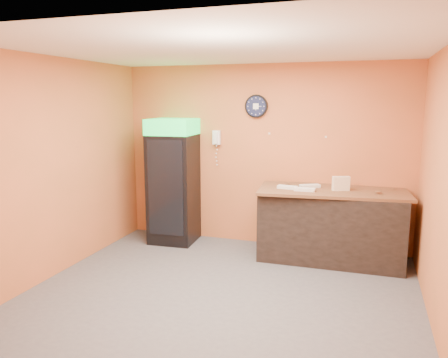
% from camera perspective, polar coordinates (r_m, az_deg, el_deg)
% --- Properties ---
extents(floor, '(4.50, 4.50, 0.00)m').
position_cam_1_polar(floor, '(5.34, -0.28, -14.70)').
color(floor, '#47474C').
rests_on(floor, ground).
extents(back_wall, '(4.50, 0.02, 2.80)m').
position_cam_1_polar(back_wall, '(6.82, 5.08, 3.03)').
color(back_wall, '#D0693A').
rests_on(back_wall, floor).
extents(left_wall, '(0.02, 4.00, 2.80)m').
position_cam_1_polar(left_wall, '(6.01, -21.07, 1.42)').
color(left_wall, '#D0693A').
rests_on(left_wall, floor).
extents(right_wall, '(0.02, 4.00, 2.80)m').
position_cam_1_polar(right_wall, '(4.72, 26.58, -1.23)').
color(right_wall, '#D0693A').
rests_on(right_wall, floor).
extents(ceiling, '(4.50, 4.00, 0.02)m').
position_cam_1_polar(ceiling, '(4.87, -0.31, 16.72)').
color(ceiling, white).
rests_on(ceiling, back_wall).
extents(beverage_cooler, '(0.73, 0.74, 1.97)m').
position_cam_1_polar(beverage_cooler, '(6.96, -6.75, -0.50)').
color(beverage_cooler, black).
rests_on(beverage_cooler, floor).
extents(prep_counter, '(1.97, 0.90, 0.98)m').
position_cam_1_polar(prep_counter, '(6.41, 13.81, -6.00)').
color(prep_counter, black).
rests_on(prep_counter, floor).
extents(wall_clock, '(0.35, 0.06, 0.35)m').
position_cam_1_polar(wall_clock, '(6.76, 4.24, 9.46)').
color(wall_clock, black).
rests_on(wall_clock, back_wall).
extents(wall_phone, '(0.12, 0.11, 0.22)m').
position_cam_1_polar(wall_phone, '(6.95, -0.98, 5.43)').
color(wall_phone, white).
rests_on(wall_phone, back_wall).
extents(butcher_paper, '(2.12, 1.14, 0.04)m').
position_cam_1_polar(butcher_paper, '(6.29, 14.01, -1.52)').
color(butcher_paper, brown).
rests_on(butcher_paper, prep_counter).
extents(sub_roll_stack, '(0.25, 0.16, 0.20)m').
position_cam_1_polar(sub_roll_stack, '(6.23, 15.03, -0.57)').
color(sub_roll_stack, beige).
rests_on(sub_roll_stack, butcher_paper).
extents(wrapped_sandwich_left, '(0.29, 0.14, 0.04)m').
position_cam_1_polar(wrapped_sandwich_left, '(6.23, 8.29, -1.07)').
color(wrapped_sandwich_left, silver).
rests_on(wrapped_sandwich_left, butcher_paper).
extents(wrapped_sandwich_mid, '(0.29, 0.12, 0.04)m').
position_cam_1_polar(wrapped_sandwich_mid, '(6.11, 10.49, -1.35)').
color(wrapped_sandwich_mid, silver).
rests_on(wrapped_sandwich_mid, butcher_paper).
extents(wrapped_sandwich_right, '(0.31, 0.24, 0.04)m').
position_cam_1_polar(wrapped_sandwich_right, '(6.36, 11.15, -0.90)').
color(wrapped_sandwich_right, silver).
rests_on(wrapped_sandwich_right, butcher_paper).
extents(kitchen_tool, '(0.05, 0.05, 0.05)m').
position_cam_1_polar(kitchen_tool, '(6.26, 15.20, -1.20)').
color(kitchen_tool, silver).
rests_on(kitchen_tool, butcher_paper).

